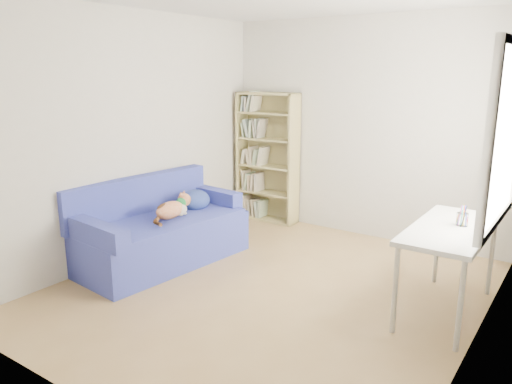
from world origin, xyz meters
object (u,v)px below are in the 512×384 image
sofa (160,231)px  bookshelf (267,163)px  desk (451,235)px  pen_cup (462,218)px

sofa → bookshelf: (0.09, 1.91, 0.45)m
sofa → desk: bearing=16.6°
bookshelf → pen_cup: 3.05m
bookshelf → pen_cup: (2.76, -1.30, 0.03)m
sofa → desk: (2.79, 0.52, 0.35)m
desk → pen_cup: size_ratio=7.05×
sofa → bookshelf: bearing=93.2°
sofa → bookshelf: 1.96m
bookshelf → pen_cup: bookshelf is taller
desk → pen_cup: bearing=54.4°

